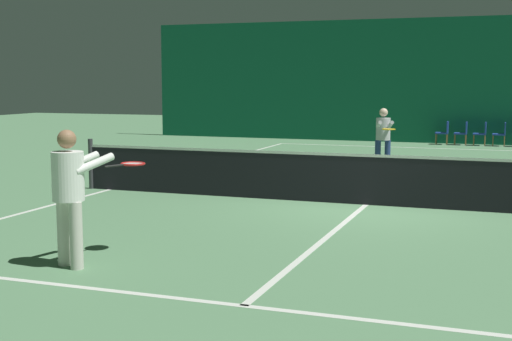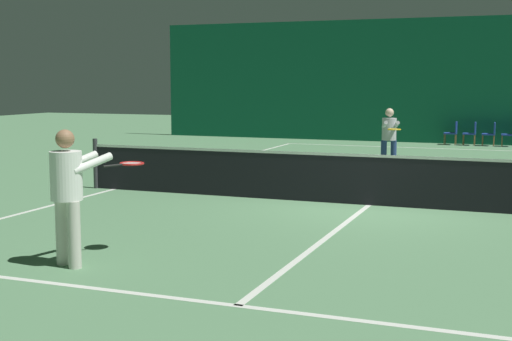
% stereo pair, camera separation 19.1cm
% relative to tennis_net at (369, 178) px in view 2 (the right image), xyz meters
% --- Properties ---
extents(ground_plane, '(60.00, 60.00, 0.00)m').
position_rel_tennis_net_xyz_m(ground_plane, '(0.00, 0.00, -0.51)').
color(ground_plane, '#56845B').
extents(backdrop_curtain, '(23.00, 0.12, 4.60)m').
position_rel_tennis_net_xyz_m(backdrop_curtain, '(0.00, 14.09, 1.79)').
color(backdrop_curtain, '#0F5138').
rests_on(backdrop_curtain, ground).
extents(court_line_baseline_far, '(11.00, 0.10, 0.00)m').
position_rel_tennis_net_xyz_m(court_line_baseline_far, '(0.00, 11.90, -0.51)').
color(court_line_baseline_far, silver).
rests_on(court_line_baseline_far, ground).
extents(court_line_service_far, '(8.25, 0.10, 0.00)m').
position_rel_tennis_net_xyz_m(court_line_service_far, '(0.00, 6.40, -0.51)').
color(court_line_service_far, silver).
rests_on(court_line_service_far, ground).
extents(court_line_service_near, '(8.25, 0.10, 0.00)m').
position_rel_tennis_net_xyz_m(court_line_service_near, '(0.00, -6.40, -0.51)').
color(court_line_service_near, silver).
rests_on(court_line_service_near, ground).
extents(court_line_sideline_left, '(0.10, 23.80, 0.00)m').
position_rel_tennis_net_xyz_m(court_line_sideline_left, '(-5.50, 0.00, -0.51)').
color(court_line_sideline_left, silver).
rests_on(court_line_sideline_left, ground).
extents(court_line_centre, '(0.10, 12.80, 0.00)m').
position_rel_tennis_net_xyz_m(court_line_centre, '(0.00, 0.00, -0.51)').
color(court_line_centre, silver).
rests_on(court_line_centre, ground).
extents(tennis_net, '(12.00, 0.10, 1.07)m').
position_rel_tennis_net_xyz_m(tennis_net, '(0.00, 0.00, 0.00)').
color(tennis_net, black).
rests_on(tennis_net, ground).
extents(player_near, '(0.84, 1.41, 1.71)m').
position_rel_tennis_net_xyz_m(player_near, '(-2.56, -5.65, 0.49)').
color(player_near, beige).
rests_on(player_near, ground).
extents(player_far, '(0.73, 1.36, 1.60)m').
position_rel_tennis_net_xyz_m(player_far, '(-0.61, 5.25, 0.42)').
color(player_far, navy).
rests_on(player_far, ground).
extents(courtside_chair_0, '(0.44, 0.44, 0.84)m').
position_rel_tennis_net_xyz_m(courtside_chair_0, '(0.16, 13.54, -0.03)').
color(courtside_chair_0, brown).
rests_on(courtside_chair_0, ground).
extents(courtside_chair_1, '(0.44, 0.44, 0.84)m').
position_rel_tennis_net_xyz_m(courtside_chair_1, '(0.81, 13.54, -0.03)').
color(courtside_chair_1, brown).
rests_on(courtside_chair_1, ground).
extents(courtside_chair_2, '(0.44, 0.44, 0.84)m').
position_rel_tennis_net_xyz_m(courtside_chair_2, '(1.47, 13.54, -0.03)').
color(courtside_chair_2, brown).
rests_on(courtside_chair_2, ground).
extents(courtside_chair_3, '(0.44, 0.44, 0.84)m').
position_rel_tennis_net_xyz_m(courtside_chair_3, '(2.13, 13.54, -0.03)').
color(courtside_chair_3, brown).
rests_on(courtside_chair_3, ground).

